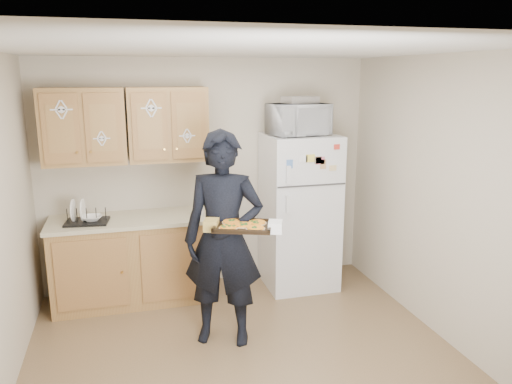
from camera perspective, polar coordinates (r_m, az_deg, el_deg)
The scene contains 23 objects.
floor at distance 4.35m, azimuth -0.90°, elevation -19.02°, with size 3.60×3.60×0.00m, color brown.
ceiling at distance 3.68m, azimuth -1.05°, elevation 16.03°, with size 3.60×3.60×0.00m, color silver.
wall_back at distance 5.54m, azimuth -5.56°, elevation 2.06°, with size 3.60×0.04×2.50m, color #B9AC96.
wall_front at distance 2.25m, azimuth 10.82°, elevation -15.47°, with size 3.60×0.04×2.50m, color #B9AC96.
wall_right at distance 4.60m, azimuth 21.34°, elevation -1.15°, with size 0.04×3.60×2.50m, color #B9AC96.
refrigerator at distance 5.52m, azimuth 4.96°, elevation -2.23°, with size 0.75×0.70×1.70m, color silver.
base_cabinet at distance 5.39m, azimuth -13.80°, elevation -7.69°, with size 1.60×0.60×0.86m, color #905E32.
countertop at distance 5.24m, azimuth -14.07°, elevation -3.09°, with size 1.64×0.64×0.04m, color #C2BB95.
upper_cab_left at distance 5.21m, azimuth -19.12°, elevation 7.08°, with size 0.80×0.33×0.75m, color #905E32.
upper_cab_right at distance 5.22m, azimuth -10.05°, elevation 7.61°, with size 0.80×0.33×0.75m, color #905E32.
cereal_box at distance 6.14m, azimuth 8.62°, elevation -7.51°, with size 0.20×0.07×0.32m, color #D9C54C.
person at distance 4.31m, azimuth -3.73°, elevation -5.43°, with size 0.69×0.45×1.88m, color black.
baking_tray at distance 4.02m, azimuth -1.48°, elevation -4.01°, with size 0.46×0.34×0.04m, color black.
pizza_front_left at distance 3.95m, azimuth -3.17°, elevation -4.05°, with size 0.15×0.15×0.02m, color #FFA320.
pizza_front_right at distance 3.93m, azimuth -0.06°, elevation -4.15°, with size 0.15×0.15×0.02m, color #FFA320.
pizza_back_left at distance 4.10m, azimuth -2.85°, elevation -3.42°, with size 0.15×0.15×0.02m, color #FFA320.
pizza_back_right at distance 4.07m, azimuth 0.14°, elevation -3.51°, with size 0.15×0.15×0.02m, color #FFA320.
pizza_center at distance 4.01m, azimuth -1.49°, elevation -3.78°, with size 0.15×0.15×0.02m, color #FFA320.
microwave at distance 5.28m, azimuth 4.86°, elevation 8.26°, with size 0.59×0.40×0.33m, color silver.
foil_pan at distance 5.30m, azimuth 5.05°, elevation 10.45°, with size 0.34×0.23×0.07m, color silver.
dish_rack at distance 5.17m, azimuth -18.80°, elevation -2.48°, with size 0.41×0.30×0.16m, color black.
bowl at distance 5.18m, azimuth -18.23°, elevation -2.84°, with size 0.20×0.20×0.05m, color white.
soap_bottle at distance 5.21m, azimuth -6.56°, elevation -1.54°, with size 0.09×0.09×0.19m, color silver.
Camera 1 is at (-0.90, -3.56, 2.33)m, focal length 35.00 mm.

